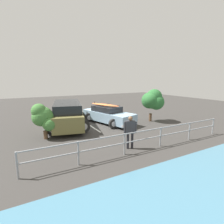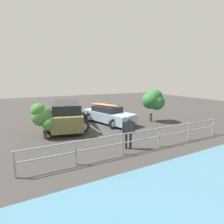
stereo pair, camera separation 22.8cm
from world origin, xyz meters
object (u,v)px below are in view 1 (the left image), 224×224
Objects in this scene: person_bystander at (130,129)px; bush_near_left at (153,100)px; sedan_car at (108,115)px; suv_car at (67,114)px; bush_near_right at (43,117)px.

bush_near_left is at bearing -141.18° from person_bystander.
sedan_car is at bearing -105.18° from person_bystander.
bush_near_left reaches higher than suv_car.
person_bystander is at bearing 74.82° from sedan_car.
bush_near_left is at bearing -179.07° from bush_near_right.
suv_car is 6.50m from bush_near_left.
bush_near_right reaches higher than person_bystander.
bush_near_left is at bearing 158.58° from sedan_car.
suv_car is at bearing -138.54° from bush_near_right.
sedan_car is 3.06m from suv_car.
bush_near_right is at bearing -46.01° from person_bystander.
suv_car is 3.23× the size of person_bystander.
person_bystander is 0.63× the size of bush_near_left.
bush_near_right is (1.76, 1.56, 0.32)m from suv_car.
bush_near_right is (8.06, 0.13, -0.45)m from bush_near_left.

